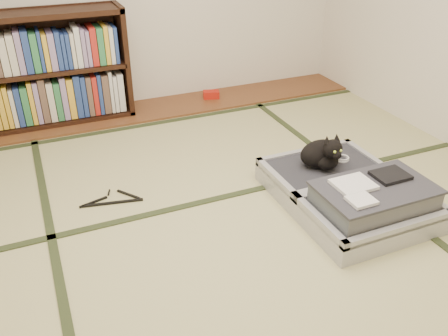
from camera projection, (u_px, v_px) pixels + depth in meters
name	position (u px, v px, depth m)	size (l,w,h in m)	color
floor	(240.00, 235.00, 2.72)	(4.50, 4.50, 0.00)	#C9C586
wood_strip	(148.00, 110.00, 4.32)	(4.00, 0.50, 0.02)	brown
red_item	(211.00, 94.00, 4.54)	(0.15, 0.09, 0.07)	#B81A0E
tatami_borders	(208.00, 192.00, 3.12)	(4.00, 4.50, 0.01)	#2D381E
bookcase	(37.00, 73.00, 3.86)	(1.47, 0.34, 0.94)	black
suitcase	(350.00, 194.00, 2.91)	(0.75, 1.01, 0.30)	#ACACB1
cat	(323.00, 154.00, 3.07)	(0.34, 0.34, 0.27)	black
cable_coil	(342.00, 158.00, 3.20)	(0.10, 0.10, 0.03)	white
hanger	(112.00, 200.00, 3.02)	(0.39, 0.21, 0.01)	black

